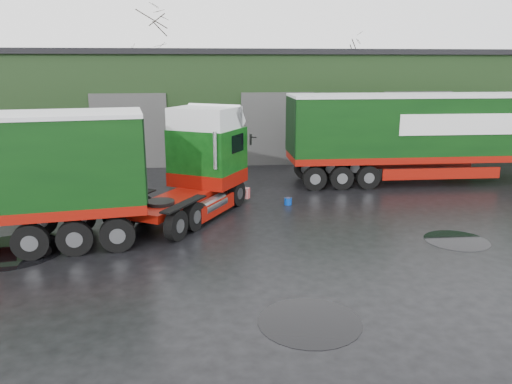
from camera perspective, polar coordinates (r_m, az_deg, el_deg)
ground at (r=14.60m, az=3.30°, el=-7.78°), size 100.00×100.00×0.00m
warehouse at (r=33.67m, az=0.82°, el=10.44°), size 32.40×12.40×6.30m
hero_tractor at (r=18.15m, az=-8.30°, el=3.08°), size 5.57×6.88×3.97m
lorry_right at (r=24.84m, az=18.20°, el=5.84°), size 16.05×3.13×4.20m
wash_bucket at (r=20.13m, az=3.68°, el=-1.06°), size 0.35×0.35×0.28m
tree_back_a at (r=43.45m, az=-11.79°, el=13.16°), size 4.40×4.40×9.50m
tree_back_b at (r=45.08m, az=9.45°, el=12.03°), size 4.40×4.40×7.50m
puddle_0 at (r=11.42m, az=6.15°, el=-14.53°), size 2.31×2.31×0.01m
puddle_1 at (r=17.36m, az=21.94°, el=-5.16°), size 2.04×2.04×0.01m
puddle_2 at (r=16.92m, az=-26.14°, el=-6.11°), size 3.21×3.21×0.01m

